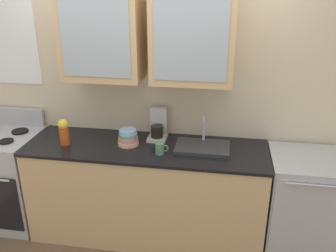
{
  "coord_description": "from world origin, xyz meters",
  "views": [
    {
      "loc": [
        0.66,
        -2.83,
        2.31
      ],
      "look_at": [
        0.2,
        0.0,
        1.13
      ],
      "focal_mm": 38.86,
      "sensor_mm": 36.0,
      "label": 1
    }
  ],
  "objects": [
    {
      "name": "dishwasher",
      "position": [
        1.38,
        -0.0,
        0.46
      ],
      "size": [
        0.61,
        0.64,
        0.92
      ],
      "color": "#ADAFB5",
      "rests_on": "ground_plane"
    },
    {
      "name": "vase",
      "position": [
        -0.72,
        -0.07,
        1.05
      ],
      "size": [
        0.09,
        0.09,
        0.24
      ],
      "color": "#BF4C19",
      "rests_on": "counter"
    },
    {
      "name": "bowl_stack",
      "position": [
        -0.16,
        0.02,
        0.99
      ],
      "size": [
        0.19,
        0.19,
        0.14
      ],
      "color": "#E0AD7F",
      "rests_on": "counter"
    },
    {
      "name": "stove_range",
      "position": [
        -1.41,
        -0.0,
        0.47
      ],
      "size": [
        0.66,
        0.66,
        1.1
      ],
      "color": "#ADAFB5",
      "rests_on": "ground_plane"
    },
    {
      "name": "back_wall_unit",
      "position": [
        -0.01,
        0.31,
        1.48
      ],
      "size": [
        3.72,
        0.48,
        2.61
      ],
      "color": "beige",
      "rests_on": "ground_plane"
    },
    {
      "name": "coffee_maker",
      "position": [
        0.07,
        0.2,
        1.03
      ],
      "size": [
        0.17,
        0.2,
        0.29
      ],
      "color": "#B7B7BC",
      "rests_on": "counter"
    },
    {
      "name": "cup_near_sink",
      "position": [
        0.15,
        -0.12,
        0.97
      ],
      "size": [
        0.11,
        0.07,
        0.1
      ],
      "color": "#4C7F59",
      "rests_on": "counter"
    },
    {
      "name": "sink_faucet",
      "position": [
        0.5,
        0.04,
        0.95
      ],
      "size": [
        0.47,
        0.31,
        0.28
      ],
      "color": "#2D2D30",
      "rests_on": "counter"
    },
    {
      "name": "counter",
      "position": [
        0.0,
        0.0,
        0.46
      ],
      "size": [
        2.14,
        0.66,
        0.92
      ],
      "color": "tan",
      "rests_on": "ground_plane"
    },
    {
      "name": "ground_plane",
      "position": [
        0.0,
        0.0,
        0.0
      ],
      "size": [
        10.0,
        10.0,
        0.0
      ],
      "primitive_type": "plane",
      "color": "brown"
    }
  ]
}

